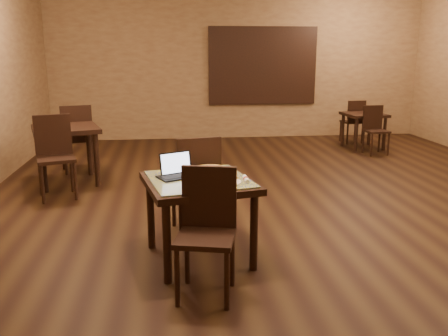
{
  "coord_description": "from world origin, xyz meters",
  "views": [
    {
      "loc": [
        -1.55,
        -5.27,
        1.87
      ],
      "look_at": [
        -1.07,
        -1.2,
        0.85
      ],
      "focal_mm": 38.0,
      "sensor_mm": 36.0,
      "label": 1
    }
  ],
  "objects": [
    {
      "name": "ground",
      "position": [
        0.0,
        0.0,
        0.0
      ],
      "size": [
        10.0,
        10.0,
        0.0
      ],
      "primitive_type": "plane",
      "color": "black",
      "rests_on": "ground"
    },
    {
      "name": "wall_back",
      "position": [
        0.0,
        5.0,
        1.5
      ],
      "size": [
        8.0,
        0.02,
        3.0
      ],
      "primitive_type": "cube",
      "color": "#95794C",
      "rests_on": "ground"
    },
    {
      "name": "mural",
      "position": [
        0.5,
        4.96,
        1.55
      ],
      "size": [
        2.34,
        0.05,
        1.64
      ],
      "color": "#295697",
      "rests_on": "wall_back"
    },
    {
      "name": "tiled_table",
      "position": [
        -1.3,
        -1.21,
        0.66
      ],
      "size": [
        1.09,
        1.09,
        0.76
      ],
      "rotation": [
        0.0,
        0.0,
        0.2
      ],
      "color": "black",
      "rests_on": "ground"
    },
    {
      "name": "chair_main_near",
      "position": [
        -1.28,
        -1.82,
        0.56
      ],
      "size": [
        0.52,
        0.52,
        1.0
      ],
      "rotation": [
        0.0,
        0.0,
        -0.24
      ],
      "color": "black",
      "rests_on": "ground"
    },
    {
      "name": "chair_main_far",
      "position": [
        -1.28,
        -0.6,
        0.59
      ],
      "size": [
        0.52,
        0.52,
        1.04
      ],
      "rotation": [
        0.0,
        0.0,
        3.31
      ],
      "color": "black",
      "rests_on": "ground"
    },
    {
      "name": "laptop",
      "position": [
        -1.5,
        -1.11,
        0.82
      ],
      "size": [
        0.37,
        0.36,
        0.21
      ],
      "rotation": [
        0.0,
        0.0,
        0.43
      ],
      "color": "black",
      "rests_on": "tiled_table"
    },
    {
      "name": "plate",
      "position": [
        -1.08,
        -1.39,
        0.77
      ],
      "size": [
        0.26,
        0.26,
        0.01
      ],
      "primitive_type": "cylinder",
      "color": "white",
      "rests_on": "tiled_table"
    },
    {
      "name": "pizza_slice",
      "position": [
        -1.08,
        -1.39,
        0.79
      ],
      "size": [
        0.28,
        0.28,
        0.02
      ],
      "primitive_type": null,
      "rotation": [
        0.0,
        0.0,
        0.81
      ],
      "color": "beige",
      "rests_on": "plate"
    },
    {
      "name": "pizza_pan",
      "position": [
        -1.18,
        -0.97,
        0.77
      ],
      "size": [
        0.33,
        0.33,
        0.01
      ],
      "primitive_type": "cylinder",
      "color": "silver",
      "rests_on": "tiled_table"
    },
    {
      "name": "pizza_whole",
      "position": [
        -1.18,
        -0.97,
        0.78
      ],
      "size": [
        0.35,
        0.35,
        0.02
      ],
      "color": "beige",
      "rests_on": "pizza_pan"
    },
    {
      "name": "spatula",
      "position": [
        -1.16,
        -0.99,
        0.79
      ],
      "size": [
        0.23,
        0.2,
        0.01
      ],
      "primitive_type": "cube",
      "rotation": [
        0.0,
        0.0,
        0.94
      ],
      "color": "silver",
      "rests_on": "pizza_whole"
    },
    {
      "name": "napkin_roll",
      "position": [
        -0.9,
        -1.35,
        0.78
      ],
      "size": [
        0.04,
        0.18,
        0.04
      ],
      "rotation": [
        0.0,
        0.0,
        -0.02
      ],
      "color": "white",
      "rests_on": "tiled_table"
    },
    {
      "name": "other_table_a",
      "position": [
        2.24,
        3.54,
        0.57
      ],
      "size": [
        0.79,
        0.79,
        0.69
      ],
      "rotation": [
        0.0,
        0.0,
        0.08
      ],
      "color": "black",
      "rests_on": "ground"
    },
    {
      "name": "other_table_a_chair_near",
      "position": [
        2.24,
        3.02,
        0.5
      ],
      "size": [
        0.41,
        0.41,
        0.89
      ],
      "rotation": [
        0.0,
        0.0,
        0.08
      ],
      "color": "black",
      "rests_on": "ground"
    },
    {
      "name": "other_table_a_chair_far",
      "position": [
        2.25,
        4.05,
        0.5
      ],
      "size": [
        0.41,
        0.41,
        0.89
      ],
      "rotation": [
        0.0,
        0.0,
        3.22
      ],
      "color": "black",
      "rests_on": "ground"
    },
    {
      "name": "other_table_b",
      "position": [
        -3.0,
        1.58,
        0.68
      ],
      "size": [
        1.09,
        1.09,
        0.82
      ],
      "rotation": [
        0.0,
        0.0,
        0.29
      ],
      "color": "black",
      "rests_on": "ground"
    },
    {
      "name": "other_table_b_chair_near",
      "position": [
        -3.03,
        0.96,
        0.6
      ],
      "size": [
        0.57,
        0.57,
        1.06
      ],
      "rotation": [
        0.0,
        0.0,
        0.29
      ],
      "color": "black",
      "rests_on": "ground"
    },
    {
      "name": "other_table_b_chair_far",
      "position": [
        -2.97,
        2.21,
        0.6
      ],
      "size": [
        0.57,
        0.57,
        1.06
      ],
      "rotation": [
        0.0,
        0.0,
        3.44
      ],
      "color": "black",
      "rests_on": "ground"
    }
  ]
}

